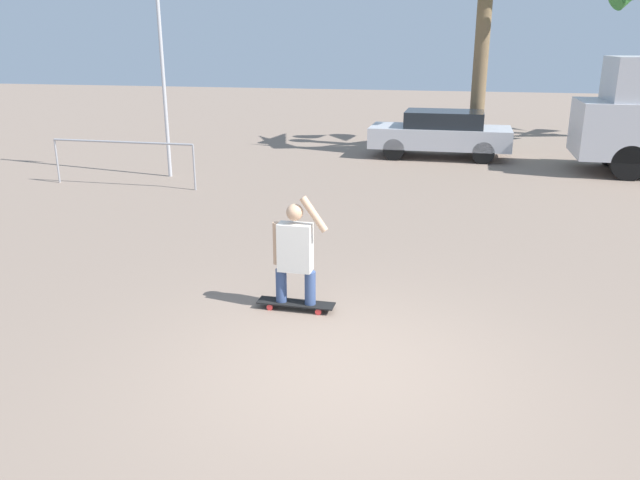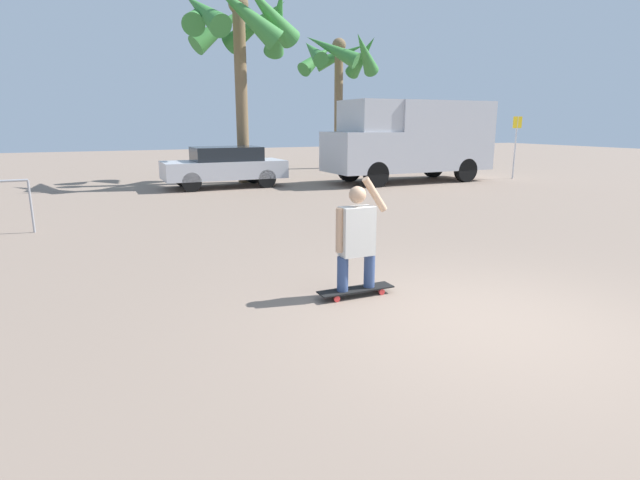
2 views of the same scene
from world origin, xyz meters
TOP-DOWN VIEW (x-y plane):
  - ground_plane at (0.00, 0.00)m, footprint 80.00×80.00m
  - skateboard at (-0.92, 1.40)m, footprint 1.00×0.24m
  - person_skateboarder at (-0.92, 1.40)m, footprint 0.70×0.22m
  - camper_van at (7.10, 11.86)m, footprint 6.24×2.24m
  - parked_car_silver at (0.33, 13.07)m, footprint 4.06×1.73m
  - palm_tree_near_van at (7.28, 18.33)m, footprint 4.09×4.15m
  - palm_tree_center_background at (1.32, 14.18)m, footprint 4.32×4.40m
  - street_sign at (11.38, 11.00)m, footprint 0.44×0.06m

SIDE VIEW (x-z plane):
  - ground_plane at x=0.00m, z-range 0.00..0.00m
  - skateboard at x=-0.92m, z-range 0.03..0.13m
  - parked_car_silver at x=0.33m, z-range 0.04..1.41m
  - person_skateboarder at x=-0.92m, z-range 0.10..1.51m
  - street_sign at x=11.38m, z-range 0.34..2.74m
  - camper_van at x=7.10m, z-range 0.15..3.08m
  - palm_tree_near_van at x=7.28m, z-range 1.96..8.24m
  - palm_tree_center_background at x=1.32m, z-range 2.09..8.89m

